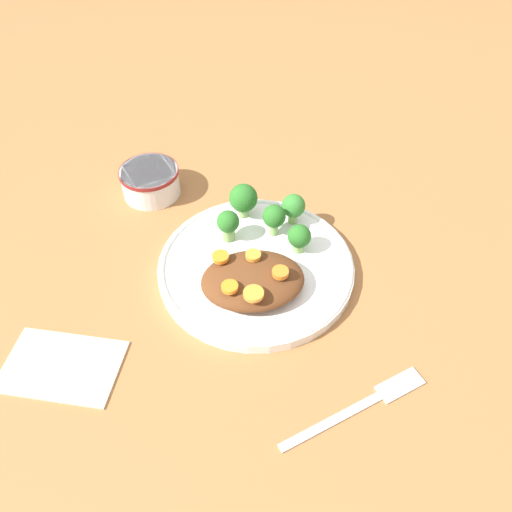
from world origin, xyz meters
TOP-DOWN VIEW (x-y plane):
  - ground_plane at (0.00, 0.00)m, footprint 4.00×4.00m
  - plate at (0.00, 0.00)m, footprint 0.27×0.27m
  - dip_bowl at (0.15, -0.19)m, footprint 0.09×0.09m
  - stew_mound at (0.01, 0.04)m, footprint 0.14×0.10m
  - broccoli_floret_0 at (0.03, -0.05)m, footprint 0.03×0.03m
  - broccoli_floret_1 at (-0.03, -0.06)m, footprint 0.03×0.03m
  - broccoli_floret_2 at (-0.06, -0.02)m, footprint 0.03×0.03m
  - broccoli_floret_3 at (0.01, -0.10)m, footprint 0.04×0.04m
  - broccoli_floret_4 at (-0.06, -0.08)m, footprint 0.04×0.04m
  - carrot_slice_0 at (0.04, 0.07)m, footprint 0.02×0.02m
  - carrot_slice_1 at (-0.02, 0.05)m, footprint 0.02×0.02m
  - carrot_slice_2 at (0.05, 0.02)m, footprint 0.02×0.02m
  - carrot_slice_3 at (0.01, 0.02)m, footprint 0.02×0.02m
  - carrot_slice_4 at (0.01, 0.08)m, footprint 0.03×0.03m
  - fork at (-0.10, 0.21)m, footprint 0.18×0.08m
  - napkin at (0.25, 0.12)m, footprint 0.16×0.12m

SIDE VIEW (x-z plane):
  - ground_plane at x=0.00m, z-range 0.00..0.00m
  - napkin at x=0.25m, z-range 0.00..0.01m
  - fork at x=-0.10m, z-range 0.00..0.01m
  - plate at x=0.00m, z-range 0.00..0.02m
  - dip_bowl at x=0.15m, z-range 0.00..0.05m
  - stew_mound at x=0.01m, z-range 0.02..0.05m
  - broccoli_floret_2 at x=-0.06m, z-range 0.02..0.06m
  - broccoli_floret_4 at x=-0.06m, z-range 0.02..0.07m
  - broccoli_floret_0 at x=0.03m, z-range 0.02..0.07m
  - broccoli_floret_1 at x=-0.03m, z-range 0.02..0.07m
  - broccoli_floret_3 at x=0.01m, z-range 0.02..0.08m
  - carrot_slice_4 at x=0.01m, z-range 0.05..0.06m
  - carrot_slice_0 at x=0.04m, z-range 0.05..0.06m
  - carrot_slice_3 at x=0.01m, z-range 0.05..0.06m
  - carrot_slice_2 at x=0.05m, z-range 0.05..0.06m
  - carrot_slice_1 at x=-0.02m, z-range 0.05..0.06m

